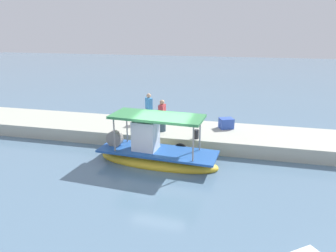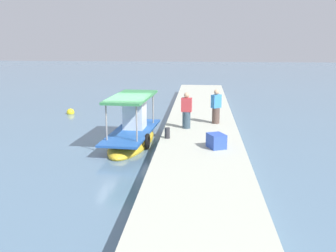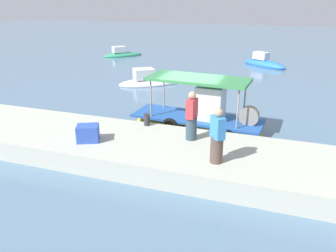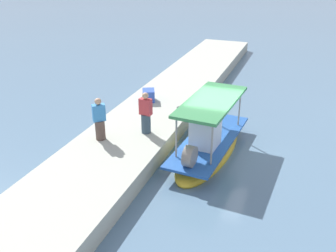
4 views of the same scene
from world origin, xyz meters
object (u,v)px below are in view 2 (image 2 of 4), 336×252
at_px(main_fishing_boat, 133,134).
at_px(fisherman_by_crate, 186,112).
at_px(fisherman_near_bollard, 216,108).
at_px(marker_buoy, 71,112).
at_px(cargo_crate, 216,141).
at_px(mooring_bollard, 167,133).

distance_m(main_fishing_boat, fisherman_by_crate, 2.86).
bearing_deg(fisherman_near_bollard, marker_buoy, 60.67).
bearing_deg(marker_buoy, fisherman_by_crate, -129.20).
height_order(fisherman_near_bollard, cargo_crate, fisherman_near_bollard).
relative_size(fisherman_by_crate, marker_buoy, 3.45).
bearing_deg(main_fishing_boat, cargo_crate, -127.67).
xyz_separation_m(fisherman_by_crate, marker_buoy, (6.59, 8.08, -1.43)).
height_order(fisherman_by_crate, marker_buoy, fisherman_by_crate).
xyz_separation_m(fisherman_near_bollard, cargo_crate, (-4.65, 0.13, -0.51)).
bearing_deg(fisherman_by_crate, cargo_crate, -158.48).
bearing_deg(mooring_bollard, main_fishing_boat, 47.67).
distance_m(fisherman_near_bollard, cargo_crate, 4.68).
bearing_deg(fisherman_by_crate, mooring_bollard, 159.24).
relative_size(fisherman_by_crate, mooring_bollard, 3.74).
relative_size(cargo_crate, marker_buoy, 1.45).
bearing_deg(fisherman_by_crate, main_fishing_boat, 97.76).
distance_m(fisherman_near_bollard, fisherman_by_crate, 1.92).
xyz_separation_m(main_fishing_boat, cargo_crate, (-3.08, -3.98, 0.56)).
xyz_separation_m(main_fishing_boat, fisherman_by_crate, (0.36, -2.63, 1.08)).
relative_size(fisherman_by_crate, cargo_crate, 2.37).
bearing_deg(main_fishing_boat, mooring_bollard, -132.33).
bearing_deg(cargo_crate, marker_buoy, 43.26).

